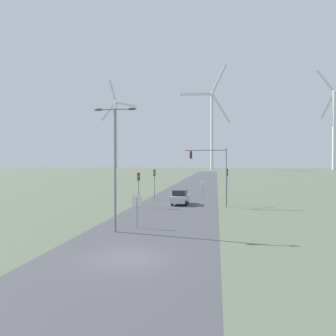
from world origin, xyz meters
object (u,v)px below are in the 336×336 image
object	(u,v)px
traffic_light_mast_overhead	(212,165)
wind_turbine_left	(212,123)
streetlamp	(115,153)
stop_sign_near	(137,205)
traffic_light_post_near_left	(139,182)
wind_turbine_far_left	(116,129)
traffic_light_post_mid_left	(154,178)
traffic_light_post_near_right	(227,179)
car_approaching	(180,197)
wind_turbine_center	(334,123)
stop_sign_far	(203,185)

from	to	relation	value
traffic_light_mast_overhead	wind_turbine_left	world-z (taller)	wind_turbine_left
streetlamp	stop_sign_near	bearing A→B (deg)	51.90
traffic_light_post_near_left	wind_turbine_far_left	size ratio (longest dim) A/B	0.05
traffic_light_post_mid_left	traffic_light_post_near_left	bearing A→B (deg)	-92.41
traffic_light_post_near_right	stop_sign_near	bearing A→B (deg)	-116.30
car_approaching	wind_turbine_left	size ratio (longest dim) A/B	0.06
wind_turbine_center	traffic_light_post_mid_left	bearing A→B (deg)	-114.58
streetlamp	traffic_light_mast_overhead	world-z (taller)	streetlamp
stop_sign_far	car_approaching	size ratio (longest dim) A/B	0.61
traffic_light_post_near_right	car_approaching	size ratio (longest dim) A/B	1.06
car_approaching	stop_sign_far	bearing A→B (deg)	74.57
traffic_light_post_near_right	wind_turbine_far_left	world-z (taller)	wind_turbine_far_left
traffic_light_mast_overhead	wind_turbine_far_left	world-z (taller)	wind_turbine_far_left
traffic_light_post_near_right	wind_turbine_left	bearing A→B (deg)	91.34
traffic_light_post_near_left	traffic_light_mast_overhead	xyz separation A→B (m)	(8.44, 1.70, 1.94)
traffic_light_post_near_left	traffic_light_post_mid_left	bearing A→B (deg)	87.59
car_approaching	wind_turbine_center	world-z (taller)	wind_turbine_center
streetlamp	traffic_light_post_near_left	size ratio (longest dim) A/B	2.31
stop_sign_near	stop_sign_far	distance (m)	23.99
stop_sign_far	car_approaching	world-z (taller)	stop_sign_far
traffic_light_post_near_left	wind_turbine_center	size ratio (longest dim) A/B	0.06
traffic_light_post_near_left	wind_turbine_left	world-z (taller)	wind_turbine_left
stop_sign_near	wind_turbine_far_left	xyz separation A→B (m)	(-75.81, 235.45, 30.98)
traffic_light_post_mid_left	wind_turbine_left	world-z (taller)	wind_turbine_left
traffic_light_post_near_right	traffic_light_post_mid_left	size ratio (longest dim) A/B	1.06
streetlamp	traffic_light_mast_overhead	distance (m)	16.55
stop_sign_near	traffic_light_mast_overhead	distance (m)	14.83
traffic_light_post_near_right	traffic_light_mast_overhead	world-z (taller)	traffic_light_mast_overhead
traffic_light_post_mid_left	traffic_light_mast_overhead	distance (m)	10.43
traffic_light_mast_overhead	wind_turbine_center	world-z (taller)	wind_turbine_center
streetlamp	stop_sign_far	size ratio (longest dim) A/B	3.62
car_approaching	wind_turbine_far_left	size ratio (longest dim) A/B	0.06
streetlamp	wind_turbine_center	xyz separation A→B (m)	(86.06, 211.75, 25.77)
wind_turbine_far_left	wind_turbine_center	xyz separation A→B (m)	(160.59, -25.33, -1.13)
stop_sign_far	traffic_light_mast_overhead	xyz separation A→B (m)	(1.54, -10.30, 3.10)
wind_turbine_far_left	stop_sign_far	bearing A→B (deg)	-69.30
traffic_light_post_near_left	traffic_light_post_near_right	bearing A→B (deg)	19.22
stop_sign_far	car_approaching	bearing A→B (deg)	-105.43
traffic_light_post_near_right	traffic_light_post_mid_left	world-z (taller)	traffic_light_post_near_right
stop_sign_far	traffic_light_mast_overhead	distance (m)	10.87
traffic_light_post_near_right	car_approaching	xyz separation A→B (m)	(-5.69, -0.32, -2.33)
wind_turbine_left	traffic_light_post_near_right	bearing A→B (deg)	-88.66
traffic_light_post_near_left	traffic_light_mast_overhead	bearing A→B (deg)	11.41
stop_sign_far	wind_turbine_far_left	bearing A→B (deg)	110.70
traffic_light_post_near_left	wind_turbine_far_left	xyz separation A→B (m)	(-73.13, 223.84, 29.84)
traffic_light_post_near_left	traffic_light_post_mid_left	xyz separation A→B (m)	(0.34, 8.02, 0.13)
traffic_light_post_near_left	traffic_light_post_near_right	distance (m)	10.77
stop_sign_near	car_approaching	distance (m)	14.97
car_approaching	wind_turbine_left	distance (m)	191.36
wind_turbine_center	traffic_light_post_near_right	bearing A→B (deg)	-111.63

